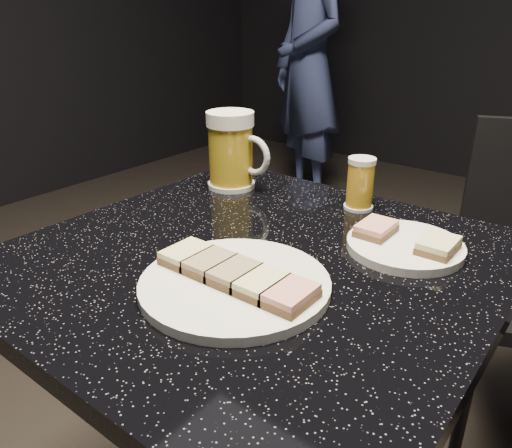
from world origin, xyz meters
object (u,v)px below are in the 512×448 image
Objects in this scene: plate_large at (235,284)px; beer_tumbler at (360,184)px; plate_small at (405,246)px; table at (256,378)px; beer_mug at (232,150)px; patron at (308,67)px.

plate_large is 2.64× the size of beer_tumbler.
plate_small reaches higher than table.
table is 0.40m from beer_tumbler.
plate_large is 0.29m from plate_small.
beer_mug reaches higher than table.
patron is 2.28m from table.
plate_large is 0.27m from table.
plate_small is 2.23m from patron.
plate_small is at bearing 40.98° from table.
patron is 2.11× the size of table.
beer_tumbler is (0.27, 0.05, -0.03)m from beer_mug.
beer_mug reaches higher than plate_large.
table is (-0.18, -0.15, -0.25)m from plate_small.
patron is 16.12× the size of beer_tumbler.
beer_mug is at bearing -32.68° from patron.
beer_tumbler is at bearing 90.93° from plate_large.
patron is (-1.32, 1.79, 0.03)m from plate_small.
table is 7.65× the size of beer_tumbler.
table is at bearing -43.07° from beer_mug.
beer_tumbler is at bearing 11.20° from beer_mug.
patron reaches higher than beer_tumbler.
patron is at bearing 126.37° from plate_small.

